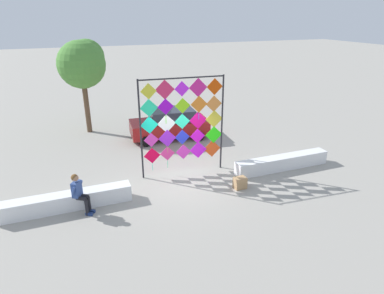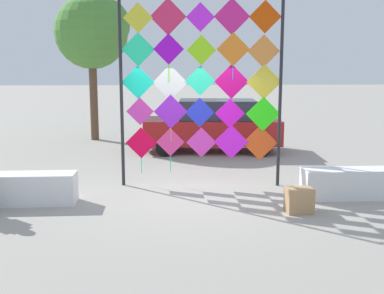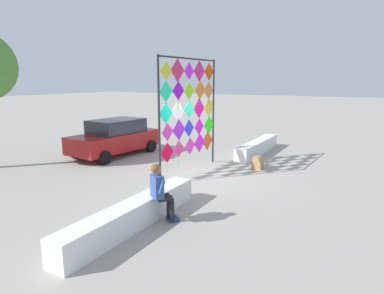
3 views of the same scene
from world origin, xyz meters
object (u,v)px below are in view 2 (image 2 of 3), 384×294
Objects in this scene: kite_display_rack at (202,78)px; cardboard_box_large at (299,200)px; tree_palm_like at (96,32)px; parked_car at (214,125)px.

kite_display_rack is 3.28m from cardboard_box_large.
kite_display_rack reaches higher than cardboard_box_large.
tree_palm_like is at bearing 117.57° from cardboard_box_large.
tree_palm_like is at bearing 114.24° from kite_display_rack.
parked_car reaches higher than cardboard_box_large.
parked_car is at bearing -35.65° from tree_palm_like.
tree_palm_like is at bearing 144.35° from parked_car.
kite_display_rack is at bearing -99.80° from parked_car.
tree_palm_like reaches higher than kite_display_rack.
parked_car is at bearing 97.69° from cardboard_box_large.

